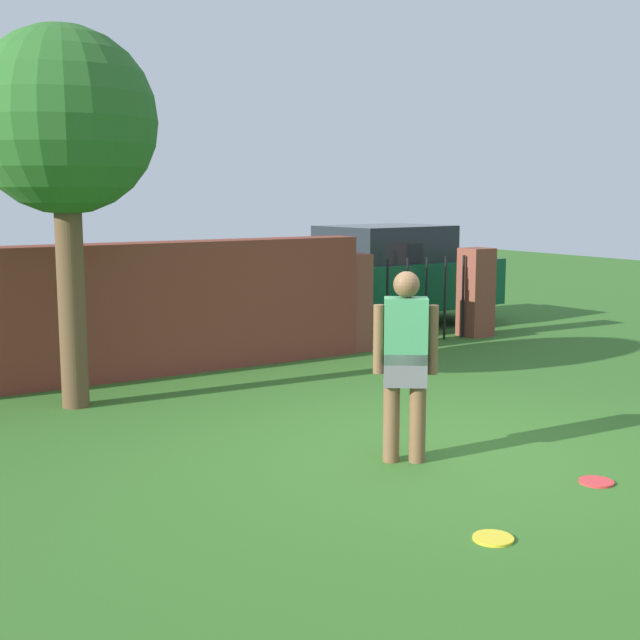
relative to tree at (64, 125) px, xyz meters
The scene contains 8 objects.
ground_plane 4.90m from the tree, 57.04° to the right, with size 40.00×40.00×0.00m, color #336623.
brick_wall 2.47m from the tree, 60.70° to the left, with size 7.22×0.50×1.66m, color brown.
tree is the anchor object (origin of this frame).
person 4.33m from the tree, 61.90° to the right, with size 0.45×0.39×1.62m.
fence_gate 6.08m from the tree, 11.50° to the left, with size 2.83×0.44×1.40m.
car 6.92m from the tree, 23.50° to the left, with size 4.35×2.25×1.72m.
frisbee_red 6.11m from the tree, 59.29° to the right, with size 0.27×0.27×0.02m, color red.
frisbee_yellow 5.92m from the tree, 75.70° to the right, with size 0.27×0.27×0.02m, color yellow.
Camera 1 is at (-4.66, -5.58, 2.25)m, focal length 47.76 mm.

